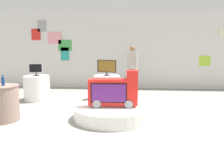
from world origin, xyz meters
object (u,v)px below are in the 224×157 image
at_px(display_pedestal_center_rear, 107,87).
at_px(tv_on_left_rear, 36,69).
at_px(display_pedestal_left_rear, 37,88).
at_px(main_display_pedestal, 113,113).
at_px(bottle_on_side_table, 3,81).
at_px(novelty_firetruck_tv, 114,92).
at_px(side_table_round, 2,103).
at_px(shopper_browsing_near_truck, 133,65).
at_px(tv_on_center_rear, 107,67).

bearing_deg(display_pedestal_center_rear, tv_on_left_rear, -172.32).
distance_m(display_pedestal_left_rear, tv_on_left_rear, 0.57).
xyz_separation_m(main_display_pedestal, display_pedestal_left_rear, (-2.46, 1.74, 0.23)).
distance_m(tv_on_left_rear, bottle_on_side_table, 2.08).
bearing_deg(tv_on_left_rear, display_pedestal_center_rear, 7.68).
relative_size(novelty_firetruck_tv, display_pedestal_center_rear, 1.39).
bearing_deg(main_display_pedestal, novelty_firetruck_tv, -14.70).
bearing_deg(bottle_on_side_table, side_table_round, -177.16).
height_order(novelty_firetruck_tv, side_table_round, novelty_firetruck_tv).
relative_size(side_table_round, shopper_browsing_near_truck, 0.48).
bearing_deg(side_table_round, display_pedestal_left_rear, 91.03).
height_order(bottle_on_side_table, shopper_browsing_near_truck, shopper_browsing_near_truck).
bearing_deg(main_display_pedestal, side_table_round, -171.80).
height_order(main_display_pedestal, side_table_round, side_table_round).
distance_m(tv_on_center_rear, shopper_browsing_near_truck, 1.37).
xyz_separation_m(novelty_firetruck_tv, display_pedestal_left_rear, (-2.49, 1.74, -0.25)).
xyz_separation_m(novelty_firetruck_tv, bottle_on_side_table, (-2.39, -0.34, 0.26)).
height_order(tv_on_left_rear, bottle_on_side_table, tv_on_left_rear).
height_order(tv_on_left_rear, shopper_browsing_near_truck, shopper_browsing_near_truck).
relative_size(tv_on_left_rear, tv_on_center_rear, 0.65).
xyz_separation_m(main_display_pedestal, novelty_firetruck_tv, (0.02, -0.01, 0.48)).
distance_m(novelty_firetruck_tv, shopper_browsing_near_truck, 3.19).
bearing_deg(tv_on_center_rear, display_pedestal_left_rear, -172.54).
relative_size(display_pedestal_center_rear, bottle_on_side_table, 3.35).
xyz_separation_m(tv_on_left_rear, side_table_round, (0.04, -2.08, -0.55)).
height_order(main_display_pedestal, display_pedestal_left_rear, display_pedestal_left_rear).
distance_m(main_display_pedestal, bottle_on_side_table, 2.51).
distance_m(bottle_on_side_table, shopper_browsing_near_truck, 4.47).
relative_size(bottle_on_side_table, shopper_browsing_near_truck, 0.14).
height_order(novelty_firetruck_tv, bottle_on_side_table, novelty_firetruck_tv).
bearing_deg(main_display_pedestal, bottle_on_side_table, -171.68).
bearing_deg(main_display_pedestal, display_pedestal_left_rear, 144.81).
bearing_deg(display_pedestal_left_rear, main_display_pedestal, -35.19).
height_order(main_display_pedestal, bottle_on_side_table, bottle_on_side_table).
relative_size(display_pedestal_left_rear, tv_on_center_rear, 1.31).
xyz_separation_m(novelty_firetruck_tv, side_table_round, (-2.45, -0.34, -0.22)).
height_order(display_pedestal_center_rear, tv_on_center_rear, tv_on_center_rear).
height_order(novelty_firetruck_tv, tv_on_left_rear, tv_on_left_rear).
bearing_deg(novelty_firetruck_tv, shopper_browsing_near_truck, 82.61).
bearing_deg(shopper_browsing_near_truck, display_pedestal_left_rear, -154.14).
bearing_deg(novelty_firetruck_tv, side_table_round, -172.01).
bearing_deg(bottle_on_side_table, display_pedestal_center_rear, 49.54).
bearing_deg(side_table_round, tv_on_center_rear, 48.75).
xyz_separation_m(tv_on_left_rear, bottle_on_side_table, (0.09, -2.08, -0.06)).
relative_size(tv_on_center_rear, shopper_browsing_near_truck, 0.36).
relative_size(display_pedestal_left_rear, display_pedestal_center_rear, 0.96).
xyz_separation_m(display_pedestal_center_rear, tv_on_center_rear, (0.00, -0.00, 0.64)).
relative_size(display_pedestal_left_rear, shopper_browsing_near_truck, 0.46).
distance_m(main_display_pedestal, tv_on_left_rear, 3.12).
xyz_separation_m(display_pedestal_left_rear, side_table_round, (0.04, -2.09, 0.03)).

